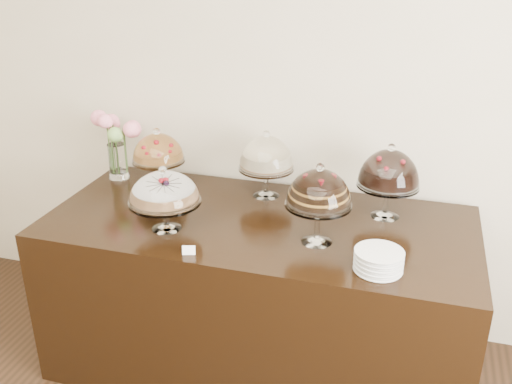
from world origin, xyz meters
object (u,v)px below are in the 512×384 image
(plate_stack, at_px, (379,261))
(cake_stand_fruit_tart, at_px, (158,150))
(cake_stand_choco_layer, at_px, (319,191))
(display_counter, at_px, (259,294))
(cake_stand_sugar_sponge, at_px, (164,190))
(cake_stand_cheesecake, at_px, (266,156))
(cake_stand_dark_choco, at_px, (389,171))
(flower_vase, at_px, (117,138))

(plate_stack, bearing_deg, cake_stand_fruit_tart, 156.88)
(cake_stand_choco_layer, bearing_deg, display_counter, 156.79)
(cake_stand_choco_layer, bearing_deg, cake_stand_sugar_sponge, -174.12)
(cake_stand_fruit_tart, relative_size, plate_stack, 1.76)
(cake_stand_sugar_sponge, distance_m, cake_stand_cheesecake, 0.65)
(cake_stand_dark_choco, bearing_deg, flower_vase, 176.41)
(display_counter, xyz_separation_m, plate_stack, (0.64, -0.32, 0.50))
(cake_stand_sugar_sponge, distance_m, cake_stand_choco_layer, 0.75)
(cake_stand_cheesecake, bearing_deg, cake_stand_sugar_sponge, -124.73)
(cake_stand_sugar_sponge, xyz_separation_m, cake_stand_fruit_tart, (-0.25, 0.45, 0.03))
(display_counter, distance_m, plate_stack, 0.87)
(flower_vase, bearing_deg, display_counter, -18.88)
(cake_stand_cheesecake, bearing_deg, flower_vase, 178.75)
(cake_stand_choco_layer, relative_size, plate_stack, 1.93)
(display_counter, distance_m, cake_stand_choco_layer, 0.80)
(display_counter, bearing_deg, cake_stand_choco_layer, -23.21)
(cake_stand_sugar_sponge, height_order, cake_stand_dark_choco, cake_stand_dark_choco)
(cake_stand_choco_layer, distance_m, cake_stand_fruit_tart, 1.06)
(cake_stand_cheesecake, relative_size, plate_stack, 1.84)
(cake_stand_choco_layer, relative_size, cake_stand_dark_choco, 1.01)
(cake_stand_dark_choco, height_order, cake_stand_fruit_tart, cake_stand_dark_choco)
(cake_stand_cheesecake, height_order, flower_vase, flower_vase)
(cake_stand_sugar_sponge, distance_m, flower_vase, 0.79)
(cake_stand_cheesecake, xyz_separation_m, plate_stack, (0.68, -0.64, -0.19))
(display_counter, bearing_deg, cake_stand_sugar_sponge, -152.37)
(cake_stand_dark_choco, bearing_deg, cake_stand_fruit_tart, -179.92)
(cake_stand_fruit_tart, xyz_separation_m, plate_stack, (1.30, -0.55, -0.19))
(cake_stand_dark_choco, xyz_separation_m, plate_stack, (0.02, -0.56, -0.20))
(cake_stand_dark_choco, bearing_deg, cake_stand_cheesecake, 173.19)
(plate_stack, bearing_deg, flower_vase, 157.86)
(cake_stand_choco_layer, xyz_separation_m, cake_stand_dark_choco, (0.29, 0.38, -0.01))
(cake_stand_fruit_tart, relative_size, flower_vase, 0.88)
(cake_stand_sugar_sponge, bearing_deg, cake_stand_choco_layer, 5.88)
(cake_stand_cheesecake, xyz_separation_m, flower_vase, (-0.93, 0.02, 0.01))
(cake_stand_choco_layer, xyz_separation_m, plate_stack, (0.31, -0.18, -0.22))
(cake_stand_choco_layer, distance_m, cake_stand_dark_choco, 0.47)
(display_counter, relative_size, cake_stand_cheesecake, 5.71)
(display_counter, relative_size, flower_vase, 5.27)
(cake_stand_choco_layer, bearing_deg, plate_stack, -30.56)
(flower_vase, bearing_deg, cake_stand_fruit_tart, -17.95)
(plate_stack, bearing_deg, cake_stand_dark_choco, 91.74)
(display_counter, bearing_deg, cake_stand_dark_choco, 20.70)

